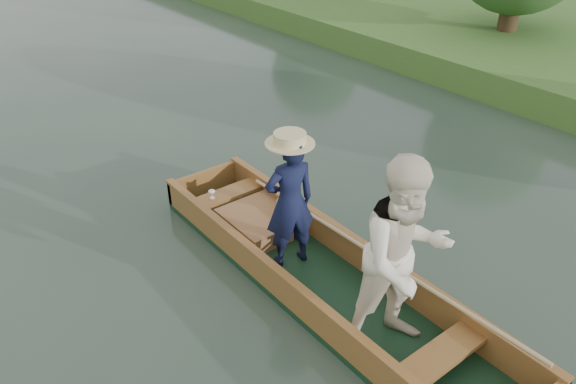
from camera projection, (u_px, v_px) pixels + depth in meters
ground at (321, 287)px, 6.21m from camera, size 120.00×120.00×0.00m
punt at (349, 252)px, 5.57m from camera, size 1.14×5.00×2.06m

